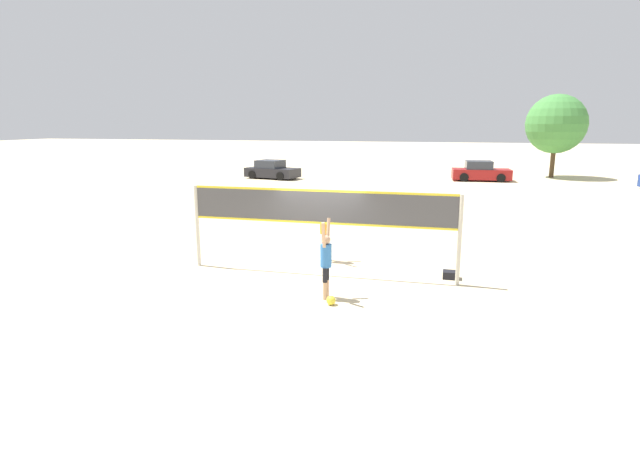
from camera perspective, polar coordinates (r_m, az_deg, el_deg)
The scene contains 9 objects.
ground_plane at distance 14.37m, azimuth 0.00°, elevation -5.27°, with size 200.00×200.00×0.00m, color beige.
volleyball_net at distance 13.95m, azimuth 0.00°, elevation 1.72°, with size 7.71×0.11×2.45m.
player_spiker at distance 12.19m, azimuth 0.68°, elevation -3.38°, with size 0.28×0.68×1.98m.
player_blocker at distance 15.46m, azimuth 0.52°, elevation 0.38°, with size 0.28×0.71×2.18m.
volleyball at distance 12.03m, azimuth 1.27°, elevation -8.21°, with size 0.22×0.22×0.22m.
gear_bag at distance 14.46m, azimuth 14.70°, elevation -5.14°, with size 0.43×0.35×0.21m.
parked_car_near at distance 39.22m, azimuth 17.87°, elevation 6.17°, with size 4.27×2.16×1.48m.
parked_car_far at distance 39.04m, azimuth -5.51°, elevation 6.63°, with size 4.39×2.74×1.41m.
tree_left_cluster at distance 43.50m, azimuth 25.38°, elevation 10.73°, with size 4.54×4.54×6.42m.
Camera 1 is at (3.35, -13.31, 4.28)m, focal length 28.00 mm.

